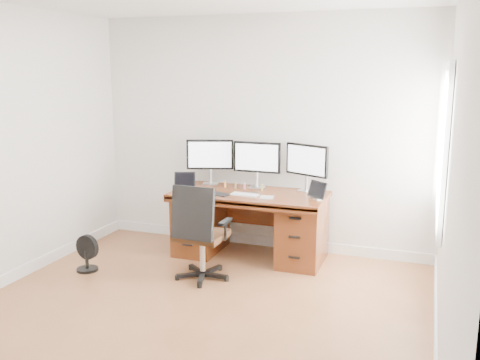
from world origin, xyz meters
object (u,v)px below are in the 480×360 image
(office_chair, at_px, (200,249))
(keyboard, at_px, (245,195))
(floor_fan, at_px, (86,254))
(monitor_center, at_px, (257,159))
(desk, at_px, (250,222))

(office_chair, xyz_separation_m, keyboard, (0.24, 0.65, 0.43))
(office_chair, bearing_deg, floor_fan, -169.80)
(floor_fan, height_order, keyboard, keyboard)
(floor_fan, distance_m, monitor_center, 2.13)
(keyboard, bearing_deg, floor_fan, -146.28)
(office_chair, height_order, floor_fan, office_chair)
(office_chair, xyz_separation_m, floor_fan, (-1.23, -0.18, -0.14))
(desk, bearing_deg, monitor_center, 90.00)
(desk, height_order, office_chair, office_chair)
(office_chair, bearing_deg, desk, 75.06)
(floor_fan, distance_m, keyboard, 1.78)
(desk, distance_m, monitor_center, 0.72)
(office_chair, relative_size, monitor_center, 1.80)
(desk, xyz_separation_m, monitor_center, (0.00, 0.24, 0.68))
(keyboard, bearing_deg, office_chair, -106.31)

